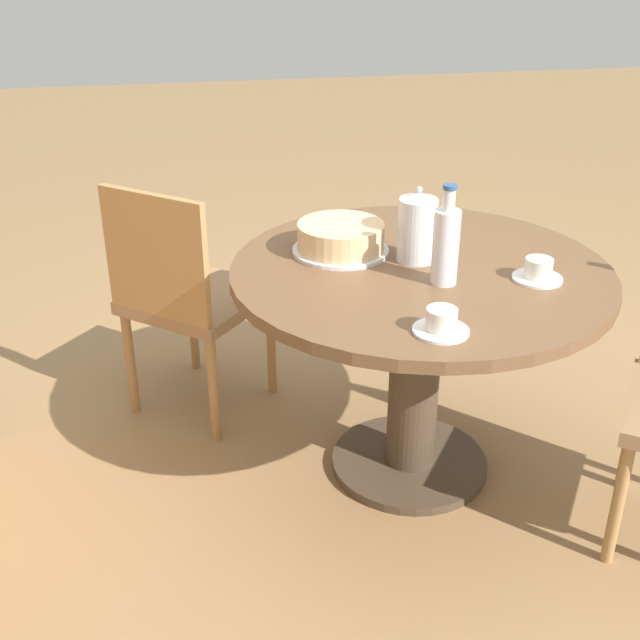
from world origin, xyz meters
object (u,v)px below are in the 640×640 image
Objects in this scene: chair_a at (187,294)px; cup_c at (538,271)px; coffee_pot at (418,227)px; water_bottle at (446,244)px; cup_a at (441,323)px; cake_main at (341,239)px; cup_b at (433,229)px.

chair_a is 1.18m from cup_c.
water_bottle is at bearing -171.63° from coffee_pot.
water_bottle is 2.00× the size of cup_a.
coffee_pot is 0.17m from water_bottle.
cup_a and cup_c have the same top height.
cup_a is at bearing 160.37° from water_bottle.
water_bottle is 0.36m from cake_main.
coffee_pot is 0.24m from cake_main.
water_bottle is 2.00× the size of cup_b.
water_bottle is 0.31m from cup_a.
coffee_pot reaches higher than cup_a.
cake_main is at bearing -175.15° from chair_a.
water_bottle is at bearing 83.79° from cup_c.
cup_b is 0.42m from cup_c.
chair_a is at bearing 54.84° from cake_main.
water_bottle is at bearing 166.98° from cup_b.
coffee_pot is 1.60× the size of cup_a.
cup_c is at bearing -124.77° from coffee_pot.
cup_c is at bearing -55.33° from cup_a.
chair_a is 6.12× the size of cup_a.
chair_a is 3.06× the size of water_bottle.
cup_a is at bearing 124.67° from cup_c.
cup_a is at bearing 163.96° from cup_b.
chair_a is 6.12× the size of cup_b.
cup_b is (-0.25, -0.77, 0.27)m from chair_a.
coffee_pot is at bearing 148.74° from cup_b.
coffee_pot is at bearing 8.37° from water_bottle.
cup_b is (0.63, -0.18, 0.00)m from cup_a.
chair_a is at bearing 56.86° from cup_c.
cake_main reaches higher than cup_b.
cup_a is at bearing 164.14° from chair_a.
chair_a is 1.09m from cup_a.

